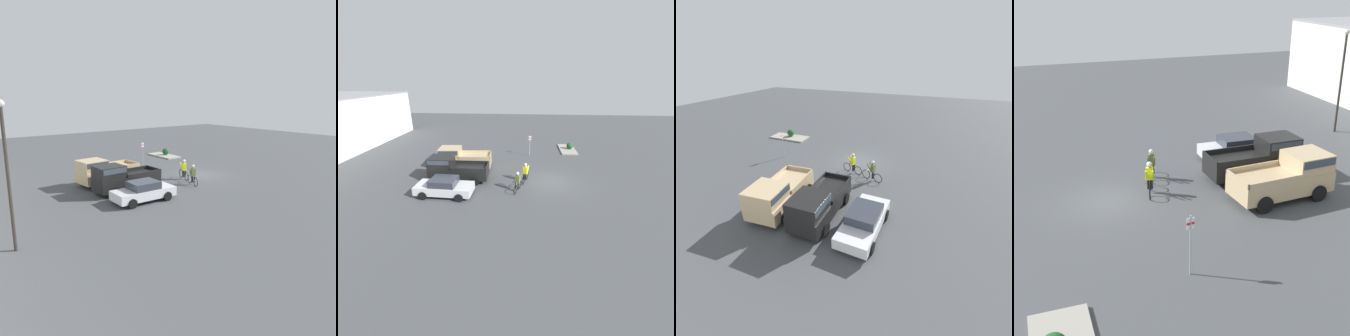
% 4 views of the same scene
% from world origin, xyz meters
% --- Properties ---
extents(ground_plane, '(80.00, 80.00, 0.00)m').
position_xyz_m(ground_plane, '(0.00, 0.00, 0.00)').
color(ground_plane, '#424447').
extents(sedan_0, '(2.11, 4.41, 1.41)m').
position_xyz_m(sedan_0, '(-3.16, 8.40, 0.71)').
color(sedan_0, silver).
rests_on(sedan_0, ground_plane).
extents(pickup_truck_0, '(2.20, 5.11, 2.17)m').
position_xyz_m(pickup_truck_0, '(-0.37, 8.47, 1.11)').
color(pickup_truck_0, black).
rests_on(pickup_truck_0, ground_plane).
extents(pickup_truck_1, '(2.62, 5.15, 2.18)m').
position_xyz_m(pickup_truck_1, '(2.41, 8.54, 1.13)').
color(pickup_truck_1, tan).
rests_on(pickup_truck_1, ground_plane).
extents(cyclist_0, '(1.82, 0.64, 1.76)m').
position_xyz_m(cyclist_0, '(-0.19, 2.19, 0.89)').
color(cyclist_0, black).
rests_on(cyclist_0, ground_plane).
extents(cyclist_1, '(1.76, 0.62, 1.69)m').
position_xyz_m(cyclist_1, '(-2.04, 2.81, 0.84)').
color(cyclist_1, black).
rests_on(cyclist_1, ground_plane).
extents(fire_lane_sign, '(0.06, 0.30, 2.46)m').
position_xyz_m(fire_lane_sign, '(6.97, 1.70, 1.48)').
color(fire_lane_sign, '#9E9EA3').
rests_on(fire_lane_sign, ground_plane).
extents(curb_island, '(4.29, 1.91, 0.15)m').
position_xyz_m(curb_island, '(9.71, -3.15, 0.07)').
color(curb_island, gray).
rests_on(curb_island, ground_plane).
extents(shrub, '(0.80, 0.80, 0.80)m').
position_xyz_m(shrub, '(9.68, -3.41, 0.55)').
color(shrub, '#1E4C23').
rests_on(shrub, curb_island).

